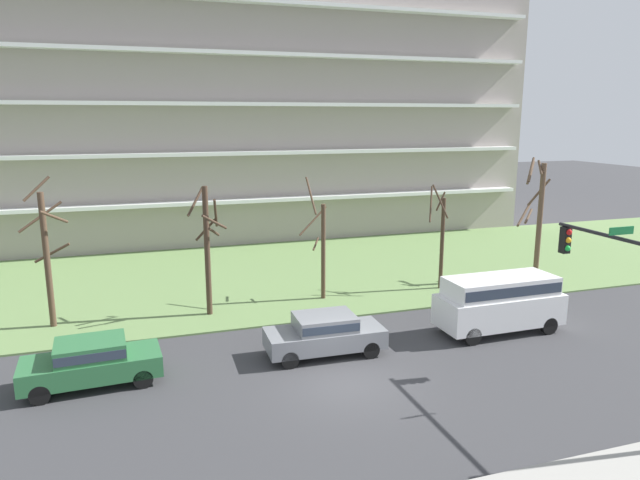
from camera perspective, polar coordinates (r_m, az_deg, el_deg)
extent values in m
plane|color=#38383A|center=(19.86, 2.80, -14.03)|extent=(160.00, 160.00, 0.00)
cube|color=#66844C|center=(32.49, -6.01, -3.49)|extent=(80.00, 16.00, 0.08)
cube|color=#9E938C|center=(44.54, -10.03, 13.01)|extent=(45.41, 10.87, 19.16)
cube|color=white|center=(39.12, -8.45, 3.83)|extent=(43.59, 0.90, 0.24)
cube|color=white|center=(38.79, -8.60, 8.50)|extent=(43.59, 0.90, 0.24)
cube|color=white|center=(38.73, -8.75, 13.22)|extent=(43.59, 0.90, 0.24)
cube|color=white|center=(38.93, -8.91, 17.92)|extent=(43.59, 0.90, 0.24)
cylinder|color=#4C3828|center=(26.29, -25.47, -1.95)|extent=(0.26, 0.26, 5.79)
cylinder|color=#4C3828|center=(25.45, -24.93, 2.10)|extent=(0.98, 1.06, 0.73)
cylinder|color=#4C3828|center=(26.81, -26.03, 2.08)|extent=(1.78, 0.55, 1.24)
cylinder|color=#4C3828|center=(26.31, -26.35, 4.58)|extent=(1.10, 0.53, 1.01)
cylinder|color=#4C3828|center=(26.92, -25.05, -1.17)|extent=(1.50, 0.38, 0.86)
cylinder|color=#423023|center=(25.70, -11.13, -1.21)|extent=(0.25, 0.25, 5.85)
cylinder|color=#423023|center=(25.61, -12.28, 3.76)|extent=(0.89, 0.89, 1.20)
cylinder|color=#423023|center=(25.32, -10.33, 2.66)|extent=(0.30, 0.95, 1.35)
cylinder|color=#423023|center=(25.30, -10.49, 0.80)|extent=(0.59, 0.70, 0.52)
cylinder|color=#423023|center=(25.96, -11.21, 1.09)|extent=(1.04, 0.25, 1.08)
cylinder|color=#423023|center=(24.92, -10.45, 1.76)|extent=(1.17, 0.71, 0.79)
cylinder|color=#4C3828|center=(27.60, 0.33, -1.27)|extent=(0.21, 0.21, 4.72)
cylinder|color=#4C3828|center=(27.61, -0.42, -0.39)|extent=(0.54, 0.71, 0.52)
cylinder|color=#4C3828|center=(26.86, -0.90, 4.43)|extent=(0.19, 1.33, 1.64)
cylinder|color=#4C3828|center=(27.92, -0.71, 1.91)|extent=(1.61, 0.67, 1.31)
cylinder|color=#423023|center=(29.91, 12.02, -0.42)|extent=(0.20, 0.20, 4.77)
cylinder|color=#423023|center=(29.13, 11.87, 3.76)|extent=(0.63, 0.81, 1.65)
cylinder|color=#423023|center=(29.71, 11.89, 3.78)|extent=(0.58, 0.20, 0.96)
cylinder|color=#423023|center=(29.55, 10.96, 3.54)|extent=(0.76, 1.21, 1.69)
cylinder|color=brown|center=(33.01, 20.96, 1.62)|extent=(0.28, 0.28, 6.37)
cylinder|color=brown|center=(33.29, 20.91, 4.44)|extent=(1.13, 0.55, 1.51)
cylinder|color=brown|center=(33.09, 20.00, 2.24)|extent=(1.05, 0.88, 0.68)
cylinder|color=brown|center=(32.75, 20.24, 6.42)|extent=(1.04, 1.01, 1.08)
cylinder|color=brown|center=(32.77, 20.19, 6.48)|extent=(1.13, 1.04, 1.36)
cylinder|color=brown|center=(33.24, 19.65, 2.52)|extent=(1.58, 1.02, 1.27)
cylinder|color=brown|center=(32.55, 21.02, 6.76)|extent=(0.24, 0.55, 0.75)
cube|color=#2D6B3D|center=(20.84, -21.71, -11.59)|extent=(4.49, 2.04, 0.70)
cube|color=#2D6B3D|center=(20.61, -21.85, -10.00)|extent=(2.29, 1.78, 0.55)
cube|color=#2D3847|center=(20.61, -21.85, -10.00)|extent=(2.25, 1.81, 0.30)
cylinder|color=black|center=(20.37, -26.08, -13.64)|extent=(0.65, 0.26, 0.64)
cylinder|color=black|center=(21.80, -25.76, -11.89)|extent=(0.65, 0.26, 0.64)
cylinder|color=black|center=(20.27, -17.17, -13.02)|extent=(0.65, 0.26, 0.64)
cylinder|color=black|center=(21.71, -17.50, -11.31)|extent=(0.65, 0.26, 0.64)
cube|color=white|center=(24.96, 17.36, -6.57)|extent=(5.23, 2.07, 1.25)
cube|color=white|center=(24.67, 17.51, -4.37)|extent=(4.62, 1.90, 0.75)
cube|color=#2D3847|center=(24.67, 17.51, -4.37)|extent=(4.53, 1.94, 0.41)
cylinder|color=black|center=(23.48, 14.90, -9.23)|extent=(0.72, 0.23, 0.72)
cylinder|color=black|center=(24.88, 12.63, -7.89)|extent=(0.72, 0.23, 0.72)
cylinder|color=black|center=(25.60, 21.78, -7.91)|extent=(0.72, 0.23, 0.72)
cylinder|color=black|center=(26.89, 19.33, -6.77)|extent=(0.72, 0.23, 0.72)
cube|color=slate|center=(21.74, 0.47, -9.69)|extent=(4.44, 1.91, 0.70)
cube|color=slate|center=(21.52, 0.48, -8.14)|extent=(2.24, 1.71, 0.55)
cube|color=#2D3847|center=(21.52, 0.48, -8.14)|extent=(2.20, 1.75, 0.30)
cylinder|color=black|center=(20.80, -3.02, -11.80)|extent=(0.65, 0.24, 0.64)
cylinder|color=black|center=(22.22, -4.00, -10.20)|extent=(0.65, 0.24, 0.64)
cylinder|color=black|center=(21.66, 5.07, -10.82)|extent=(0.65, 0.24, 0.64)
cylinder|color=black|center=(23.03, 3.60, -9.37)|extent=(0.65, 0.24, 0.64)
cylinder|color=black|center=(19.23, 28.29, -0.08)|extent=(0.12, 5.75, 0.12)
cube|color=black|center=(21.14, 23.17, 0.00)|extent=(0.28, 0.28, 0.90)
sphere|color=red|center=(20.97, 23.50, 0.72)|extent=(0.20, 0.20, 0.20)
sphere|color=#F2A519|center=(21.03, 23.44, -0.03)|extent=(0.20, 0.20, 0.20)
sphere|color=green|center=(21.08, 23.37, -0.77)|extent=(0.20, 0.20, 0.20)
cube|color=#197238|center=(19.38, 27.76, 0.82)|extent=(0.90, 0.04, 0.24)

